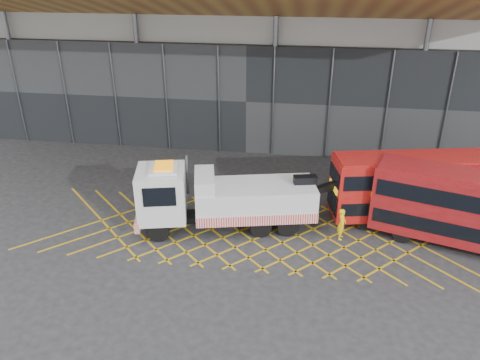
% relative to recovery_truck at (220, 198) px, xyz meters
% --- Properties ---
extents(ground_plane, '(120.00, 120.00, 0.00)m').
position_rel_recovery_truck_xyz_m(ground_plane, '(-2.09, -0.28, -1.83)').
color(ground_plane, '#252527').
extents(road_markings, '(24.76, 7.16, 0.01)m').
position_rel_recovery_truck_xyz_m(road_markings, '(1.91, -0.28, -1.83)').
color(road_markings, '#C39512').
rests_on(road_markings, ground_plane).
extents(construction_building, '(55.00, 23.97, 18.00)m').
position_rel_recovery_truck_xyz_m(construction_building, '(-0.17, 18.12, 7.14)').
color(construction_building, gray).
rests_on(construction_building, ground_plane).
extents(recovery_truck, '(11.40, 4.76, 3.97)m').
position_rel_recovery_truck_xyz_m(recovery_truck, '(0.00, 0.00, 0.00)').
color(recovery_truck, black).
rests_on(recovery_truck, ground_plane).
extents(bus_towed, '(9.89, 4.16, 3.93)m').
position_rel_recovery_truck_xyz_m(bus_towed, '(10.78, 2.48, 0.35)').
color(bus_towed, '#9E0F0C').
rests_on(bus_towed, ground_plane).
extents(bus_second, '(10.14, 5.17, 4.04)m').
position_rel_recovery_truck_xyz_m(bus_second, '(13.01, -0.07, 0.41)').
color(bus_second, maroon).
rests_on(bus_second, ground_plane).
extents(worker, '(0.51, 0.70, 1.76)m').
position_rel_recovery_truck_xyz_m(worker, '(6.56, -0.17, -0.95)').
color(worker, yellow).
rests_on(worker, ground_plane).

